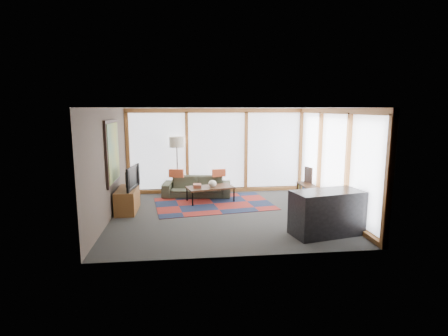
{
  "coord_description": "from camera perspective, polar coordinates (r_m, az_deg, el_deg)",
  "views": [
    {
      "loc": [
        -0.96,
        -8.27,
        2.58
      ],
      "look_at": [
        0.0,
        0.4,
        1.1
      ],
      "focal_mm": 28.0,
      "sensor_mm": 36.0,
      "label": 1
    }
  ],
  "objects": [
    {
      "name": "bowl_b",
      "position": [
        9.43,
        15.23,
        -3.3
      ],
      "size": [
        0.18,
        0.18,
        0.07
      ],
      "primitive_type": "ellipsoid",
      "rotation": [
        0.0,
        0.0,
        -0.21
      ],
      "color": "black",
      "rests_on": "bookshelf"
    },
    {
      "name": "book_stack",
      "position": [
        9.72,
        -4.4,
        -2.91
      ],
      "size": [
        0.22,
        0.28,
        0.09
      ],
      "primitive_type": "cube",
      "rotation": [
        0.0,
        0.0,
        -0.02
      ],
      "color": "brown",
      "rests_on": "coffee_table"
    },
    {
      "name": "sofa",
      "position": [
        10.47,
        -4.45,
        -3.02
      ],
      "size": [
        2.08,
        1.01,
        0.58
      ],
      "primitive_type": "imported",
      "rotation": [
        0.0,
        0.0,
        -0.12
      ],
      "color": "#3A3D2B",
      "rests_on": "ground"
    },
    {
      "name": "bar_counter",
      "position": [
        7.57,
        16.44,
        -7.02
      ],
      "size": [
        1.56,
        0.97,
        0.92
      ],
      "primitive_type": "cube",
      "rotation": [
        0.0,
        0.0,
        0.21
      ],
      "color": "black",
      "rests_on": "ground"
    },
    {
      "name": "bookshelf",
      "position": [
        9.65,
        14.5,
        -4.69
      ],
      "size": [
        0.35,
        1.95,
        0.49
      ],
      "primitive_type": null,
      "color": "#311F12",
      "rests_on": "ground"
    },
    {
      "name": "shelf_picture",
      "position": [
        10.31,
        13.6,
        -1.08
      ],
      "size": [
        0.13,
        0.34,
        0.45
      ],
      "primitive_type": "cube",
      "rotation": [
        0.0,
        0.0,
        0.26
      ],
      "color": "black",
      "rests_on": "bookshelf"
    },
    {
      "name": "pillow_left",
      "position": [
        10.41,
        -7.81,
        -0.85
      ],
      "size": [
        0.45,
        0.22,
        0.24
      ],
      "primitive_type": "cube",
      "rotation": [
        0.0,
        0.0,
        -0.21
      ],
      "color": "#C14E2A",
      "rests_on": "sofa"
    },
    {
      "name": "tv_console",
      "position": [
        9.25,
        -15.48,
        -5.04
      ],
      "size": [
        0.49,
        1.17,
        0.58
      ],
      "primitive_type": "cube",
      "color": "brown",
      "rests_on": "ground"
    },
    {
      "name": "vase",
      "position": [
        9.74,
        -1.91,
        -2.55
      ],
      "size": [
        0.25,
        0.25,
        0.2
      ],
      "primitive_type": "ellipsoid",
      "rotation": [
        0.0,
        0.0,
        0.1
      ],
      "color": "silver",
      "rests_on": "coffee_table"
    },
    {
      "name": "bowl_a",
      "position": [
        9.04,
        15.75,
        -3.82
      ],
      "size": [
        0.2,
        0.2,
        0.09
      ],
      "primitive_type": "ellipsoid",
      "rotation": [
        0.0,
        0.0,
        -0.1
      ],
      "color": "black",
      "rests_on": "bookshelf"
    },
    {
      "name": "floor_lamp",
      "position": [
        10.56,
        -7.64,
        0.3
      ],
      "size": [
        0.44,
        0.44,
        1.77
      ],
      "primitive_type": null,
      "color": "black",
      "rests_on": "ground"
    },
    {
      "name": "coffee_table",
      "position": [
        9.84,
        -2.25,
        -4.29
      ],
      "size": [
        1.41,
        0.95,
        0.43
      ],
      "primitive_type": null,
      "rotation": [
        0.0,
        0.0,
        0.26
      ],
      "color": "#311F12",
      "rests_on": "ground"
    },
    {
      "name": "room_envelope",
      "position": [
        9.01,
        3.02,
        2.99
      ],
      "size": [
        5.52,
        5.02,
        2.62
      ],
      "color": "#463C31",
      "rests_on": "ground"
    },
    {
      "name": "pillow_right",
      "position": [
        10.42,
        -0.84,
        -0.8
      ],
      "size": [
        0.41,
        0.18,
        0.22
      ],
      "primitive_type": "cube",
      "rotation": [
        0.0,
        0.0,
        0.16
      ],
      "color": "#C14E2A",
      "rests_on": "sofa"
    },
    {
      "name": "rug",
      "position": [
        9.64,
        -1.69,
        -5.86
      ],
      "size": [
        3.36,
        2.43,
        0.01
      ],
      "primitive_type": "cube",
      "rotation": [
        0.0,
        0.0,
        0.15
      ],
      "color": "maroon",
      "rests_on": "ground"
    },
    {
      "name": "television",
      "position": [
        9.1,
        -15.24,
        -1.5
      ],
      "size": [
        0.27,
        1.02,
        0.58
      ],
      "primitive_type": "imported",
      "rotation": [
        0.0,
        0.0,
        1.43
      ],
      "color": "black",
      "rests_on": "tv_console"
    },
    {
      "name": "ground",
      "position": [
        8.71,
        0.29,
        -7.59
      ],
      "size": [
        5.5,
        5.5,
        0.0
      ],
      "primitive_type": "plane",
      "color": "#2E2E2C",
      "rests_on": "ground"
    }
  ]
}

